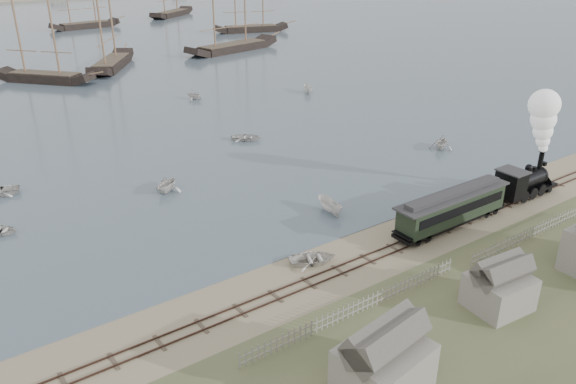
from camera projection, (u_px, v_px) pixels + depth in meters
ground at (361, 246)px, 47.42m from camera, size 600.00×600.00×0.00m
rail_track at (377, 255)px, 45.92m from camera, size 120.00×1.80×0.16m
picket_fence_west at (358, 314)px, 38.79m from camera, size 19.00×0.10×1.20m
picket_fence_east at (527, 240)px, 48.39m from camera, size 15.00×0.10×1.20m
shed_mid at (496, 307)px, 39.52m from camera, size 4.00×3.50×3.60m
locomotive at (538, 150)px, 55.11m from camera, size 8.31×3.10×10.35m
passenger_coach at (452, 207)px, 49.82m from camera, size 12.73×2.46×3.09m
beached_dinghy at (313, 258)px, 44.78m from camera, size 3.95×4.58×0.80m
rowboat_1 at (167, 183)px, 57.21m from camera, size 4.37×4.50×1.81m
rowboat_2 at (330, 206)px, 52.87m from camera, size 3.48×1.53×1.31m
rowboat_3 at (246, 137)px, 72.18m from camera, size 4.56×4.77×0.80m
rowboat_4 at (442, 142)px, 69.03m from camera, size 4.15×4.30×1.74m
rowboat_5 at (308, 89)px, 94.74m from camera, size 3.51×2.52×1.27m
rowboat_7 at (195, 94)px, 90.73m from camera, size 3.84×3.64×1.59m
schooner_2 at (36, 25)px, 98.05m from camera, size 15.46×16.81×20.00m
schooner_3 at (106, 17)px, 109.43m from camera, size 15.80×20.28×20.00m
schooner_4 at (231, 6)px, 126.89m from camera, size 25.70×11.26×20.00m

